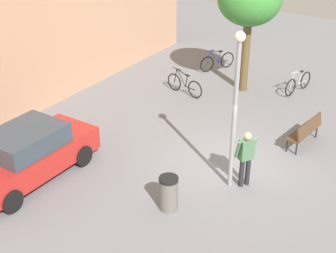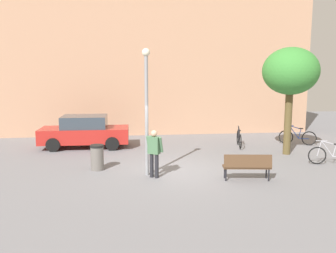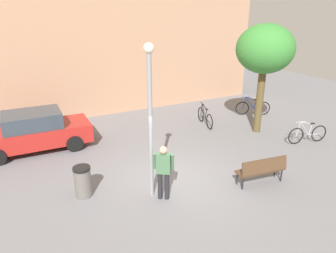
% 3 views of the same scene
% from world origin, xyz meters
% --- Properties ---
extents(ground_plane, '(36.00, 36.00, 0.00)m').
position_xyz_m(ground_plane, '(0.00, 0.00, 0.00)').
color(ground_plane, slate).
extents(lamppost, '(0.28, 0.28, 4.45)m').
position_xyz_m(lamppost, '(-1.02, -0.39, 2.66)').
color(lamppost, gray).
rests_on(lamppost, ground_plane).
extents(person_by_lamppost, '(0.62, 0.52, 1.67)m').
position_xyz_m(person_by_lamppost, '(-0.79, -0.72, 0.97)').
color(person_by_lamppost, '#232328').
rests_on(person_by_lamppost, ground_plane).
extents(park_bench, '(1.65, 0.67, 0.92)m').
position_xyz_m(park_bench, '(2.31, -1.42, 0.55)').
color(park_bench, '#513823').
rests_on(park_bench, ground_plane).
extents(plaza_tree, '(2.41, 2.41, 4.70)m').
position_xyz_m(plaza_tree, '(5.35, 2.13, 3.62)').
color(plaza_tree, brown).
rests_on(plaza_tree, ground_plane).
extents(bicycle_blue, '(1.63, 0.87, 0.97)m').
position_xyz_m(bicycle_blue, '(6.80, 4.06, 0.38)').
color(bicycle_blue, black).
rests_on(bicycle_blue, ground_plane).
extents(bicycle_black, '(0.41, 1.78, 0.97)m').
position_xyz_m(bicycle_black, '(3.73, 3.93, 0.38)').
color(bicycle_black, black).
rests_on(bicycle_black, ground_plane).
extents(bicycle_silver, '(1.78, 0.45, 0.97)m').
position_xyz_m(bicycle_silver, '(6.32, 0.21, 0.38)').
color(bicycle_silver, black).
rests_on(bicycle_silver, ground_plane).
extents(parked_car_red, '(4.23, 1.87, 1.55)m').
position_xyz_m(parked_car_red, '(-3.76, 4.61, 0.77)').
color(parked_car_red, '#AD231E').
rests_on(parked_car_red, ground_plane).
extents(trash_bin, '(0.51, 0.51, 0.96)m').
position_xyz_m(trash_bin, '(-2.84, 0.48, 0.48)').
color(trash_bin, '#66605B').
rests_on(trash_bin, ground_plane).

